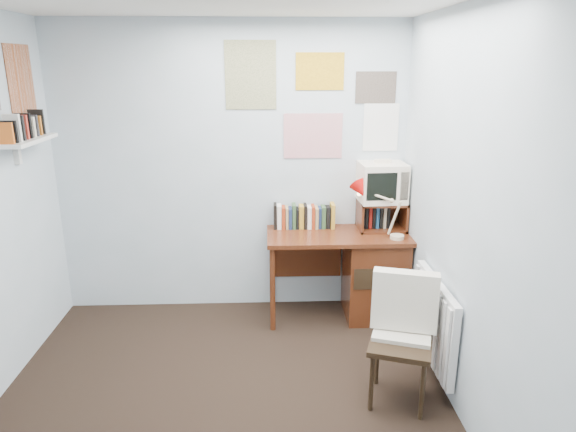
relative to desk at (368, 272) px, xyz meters
name	(u,v)px	position (x,y,z in m)	size (l,w,h in m)	color
ground	(220,432)	(-1.17, -1.48, -0.41)	(3.50, 3.50, 0.00)	black
back_wall	(232,171)	(-1.17, 0.27, 0.84)	(3.00, 0.02, 2.50)	silver
right_wall	(485,234)	(0.33, -1.48, 0.84)	(0.02, 3.50, 2.50)	silver
desk	(368,272)	(0.00, 0.00, 0.00)	(1.20, 0.55, 0.76)	#562613
desk_chair	(401,345)	(-0.02, -1.22, 0.01)	(0.42, 0.41, 0.83)	black
desk_lamp	(398,214)	(0.20, -0.15, 0.56)	(0.29, 0.25, 0.42)	red
tv_riser	(381,215)	(0.12, 0.11, 0.48)	(0.40, 0.30, 0.25)	#562613
crt_tv	(382,180)	(0.11, 0.13, 0.79)	(0.38, 0.35, 0.36)	#F0E1C9
book_row	(308,215)	(-0.51, 0.18, 0.46)	(0.60, 0.14, 0.22)	#562613
radiator	(434,321)	(0.29, -0.93, 0.01)	(0.09, 0.80, 0.60)	white
wall_shelf	(27,140)	(-2.57, -0.38, 1.21)	(0.20, 0.62, 0.24)	white
posters_back	(313,100)	(-0.47, 0.26, 1.44)	(1.20, 0.01, 0.90)	white
posters_left	(5,85)	(-2.67, -0.38, 1.59)	(0.01, 0.70, 0.60)	white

